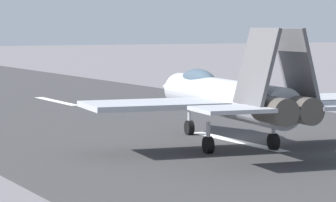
{
  "coord_description": "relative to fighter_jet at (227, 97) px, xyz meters",
  "views": [
    {
      "loc": [
        -36.05,
        22.32,
        5.62
      ],
      "look_at": [
        -0.98,
        4.12,
        2.2
      ],
      "focal_mm": 93.26,
      "sensor_mm": 36.0,
      "label": 1
    }
  ],
  "objects": [
    {
      "name": "runway_strip",
      "position": [
        1.66,
        -1.43,
        -2.34
      ],
      "size": [
        240.0,
        26.0,
        0.02
      ],
      "color": "#383738",
      "rests_on": "ground"
    },
    {
      "name": "ground_plane",
      "position": [
        1.68,
        -1.43,
        -2.35
      ],
      "size": [
        400.0,
        400.0,
        0.0
      ],
      "primitive_type": "plane",
      "color": "slate"
    },
    {
      "name": "fighter_jet",
      "position": [
        0.0,
        0.0,
        0.0
      ],
      "size": [
        16.38,
        14.09,
        5.54
      ],
      "color": "#A9ABB2",
      "rests_on": "ground"
    }
  ]
}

